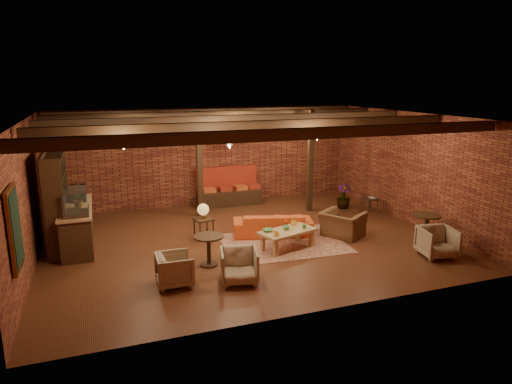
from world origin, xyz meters
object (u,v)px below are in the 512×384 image
object	(u,v)px
side_table_book	(370,199)
armchair_far	(437,241)
sofa	(273,224)
coffee_table	(287,232)
round_table_left	(209,245)
round_table_right	(427,224)
side_table_lamp	(203,212)
plant_tall	(345,173)
armchair_right	(342,220)
armchair_a	(175,268)
armchair_b	(239,264)

from	to	relation	value
side_table_book	armchair_far	size ratio (longest dim) A/B	0.67
sofa	coffee_table	size ratio (longest dim) A/B	1.36
round_table_left	side_table_book	distance (m)	6.15
round_table_left	round_table_right	size ratio (longest dim) A/B	0.91
side_table_lamp	side_table_book	world-z (taller)	side_table_lamp
armchair_far	side_table_book	bearing A→B (deg)	92.03
round_table_left	plant_tall	size ratio (longest dim) A/B	0.30
round_table_left	round_table_right	distance (m)	5.57
round_table_right	armchair_right	bearing A→B (deg)	144.95
round_table_left	side_table_book	bearing A→B (deg)	21.96
armchair_a	side_table_book	bearing A→B (deg)	-64.57
round_table_left	armchair_right	world-z (taller)	armchair_right
armchair_b	sofa	bearing A→B (deg)	68.03
side_table_lamp	armchair_a	bearing A→B (deg)	-115.49
side_table_lamp	armchair_right	world-z (taller)	side_table_lamp
coffee_table	sofa	bearing A→B (deg)	87.24
coffee_table	armchair_far	bearing A→B (deg)	-28.04
side_table_lamp	armchair_b	xyz separation A→B (m)	(0.09, -2.81, -0.35)
armchair_a	armchair_b	xyz separation A→B (m)	(1.28, -0.31, 0.02)
sofa	armchair_b	distance (m)	3.06
armchair_a	armchair_right	xyz separation A→B (m)	(4.72, 1.46, 0.09)
armchair_a	armchair_far	distance (m)	6.13
side_table_book	armchair_far	bearing A→B (deg)	-97.86
armchair_right	side_table_book	distance (m)	2.46
armchair_far	armchair_b	bearing A→B (deg)	-172.95
armchair_b	armchair_right	bearing A→B (deg)	40.02
coffee_table	armchair_b	size ratio (longest dim) A/B	2.00
armchair_a	round_table_right	world-z (taller)	round_table_right
armchair_b	round_table_right	distance (m)	5.20
sofa	side_table_book	bearing A→B (deg)	-151.11
side_table_lamp	side_table_book	bearing A→B (deg)	5.80
side_table_book	side_table_lamp	bearing A→B (deg)	-174.20
armchair_a	round_table_right	xyz separation A→B (m)	(6.45, 0.25, 0.15)
side_table_book	sofa	bearing A→B (deg)	-166.62
armchair_right	round_table_right	world-z (taller)	armchair_right
armchair_right	armchair_far	xyz separation A→B (m)	(1.38, -2.01, -0.06)
round_table_left	round_table_right	world-z (taller)	round_table_right
armchair_a	armchair_far	size ratio (longest dim) A/B	0.93
side_table_lamp	sofa	bearing A→B (deg)	-9.39
sofa	side_table_lamp	distance (m)	1.90
sofa	armchair_far	world-z (taller)	armchair_far
sofa	round_table_left	xyz separation A→B (m)	(-2.12, -1.45, 0.17)
coffee_table	side_table_book	bearing A→B (deg)	27.98
coffee_table	plant_tall	world-z (taller)	plant_tall
round_table_right	armchair_far	distance (m)	0.88
armchair_b	plant_tall	xyz separation A→B (m)	(4.89, 4.20, 0.80)
plant_tall	armchair_b	bearing A→B (deg)	-139.35
armchair_b	armchair_far	world-z (taller)	armchair_far
sofa	armchair_b	bearing A→B (deg)	70.76
armchair_right	armchair_far	size ratio (longest dim) A/B	1.32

